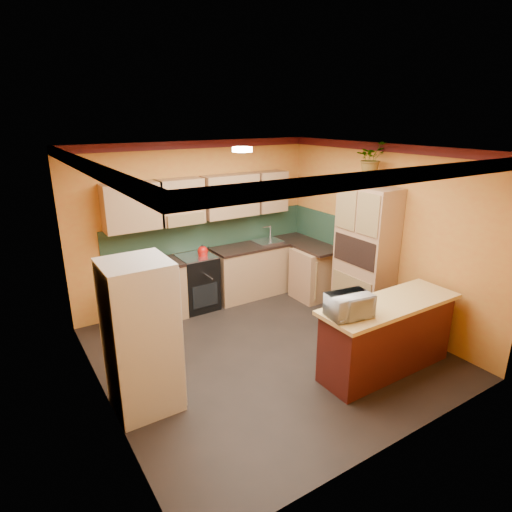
{
  "coord_description": "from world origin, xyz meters",
  "views": [
    {
      "loc": [
        -2.88,
        -4.25,
        3.09
      ],
      "look_at": [
        0.11,
        0.45,
        1.24
      ],
      "focal_mm": 30.0,
      "sensor_mm": 36.0,
      "label": 1
    }
  ],
  "objects_px": {
    "base_cabinets_back": "(230,276)",
    "breakfast_bar": "(387,338)",
    "stove": "(197,282)",
    "fridge": "(141,337)",
    "microwave": "(349,305)",
    "pantry": "(365,255)"
  },
  "relations": [
    {
      "from": "base_cabinets_back",
      "to": "breakfast_bar",
      "type": "relative_size",
      "value": 2.03
    },
    {
      "from": "base_cabinets_back",
      "to": "stove",
      "type": "relative_size",
      "value": 4.01
    },
    {
      "from": "fridge",
      "to": "microwave",
      "type": "relative_size",
      "value": 3.5
    },
    {
      "from": "pantry",
      "to": "base_cabinets_back",
      "type": "bearing_deg",
      "value": 129.1
    },
    {
      "from": "stove",
      "to": "pantry",
      "type": "relative_size",
      "value": 0.43
    },
    {
      "from": "stove",
      "to": "fridge",
      "type": "xyz_separation_m",
      "value": [
        -1.57,
        -2.0,
        0.39
      ]
    },
    {
      "from": "base_cabinets_back",
      "to": "pantry",
      "type": "relative_size",
      "value": 1.74
    },
    {
      "from": "stove",
      "to": "microwave",
      "type": "height_order",
      "value": "microwave"
    },
    {
      "from": "pantry",
      "to": "microwave",
      "type": "xyz_separation_m",
      "value": [
        -1.52,
        -1.21,
        0.01
      ]
    },
    {
      "from": "breakfast_bar",
      "to": "pantry",
      "type": "bearing_deg",
      "value": 56.06
    },
    {
      "from": "microwave",
      "to": "breakfast_bar",
      "type": "bearing_deg",
      "value": 8.71
    },
    {
      "from": "base_cabinets_back",
      "to": "microwave",
      "type": "distance_m",
      "value": 3.01
    },
    {
      "from": "base_cabinets_back",
      "to": "fridge",
      "type": "xyz_separation_m",
      "value": [
        -2.2,
        -2.0,
        0.41
      ]
    },
    {
      "from": "fridge",
      "to": "microwave",
      "type": "xyz_separation_m",
      "value": [
        2.08,
        -0.94,
        0.21
      ]
    },
    {
      "from": "breakfast_bar",
      "to": "microwave",
      "type": "relative_size",
      "value": 3.7
    },
    {
      "from": "breakfast_bar",
      "to": "base_cabinets_back",
      "type": "bearing_deg",
      "value": 101.28
    },
    {
      "from": "stove",
      "to": "pantry",
      "type": "distance_m",
      "value": 2.73
    },
    {
      "from": "stove",
      "to": "microwave",
      "type": "bearing_deg",
      "value": -80.11
    },
    {
      "from": "fridge",
      "to": "pantry",
      "type": "distance_m",
      "value": 3.62
    },
    {
      "from": "pantry",
      "to": "microwave",
      "type": "height_order",
      "value": "pantry"
    },
    {
      "from": "base_cabinets_back",
      "to": "breakfast_bar",
      "type": "height_order",
      "value": "same"
    },
    {
      "from": "base_cabinets_back",
      "to": "fridge",
      "type": "distance_m",
      "value": 3.0
    }
  ]
}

